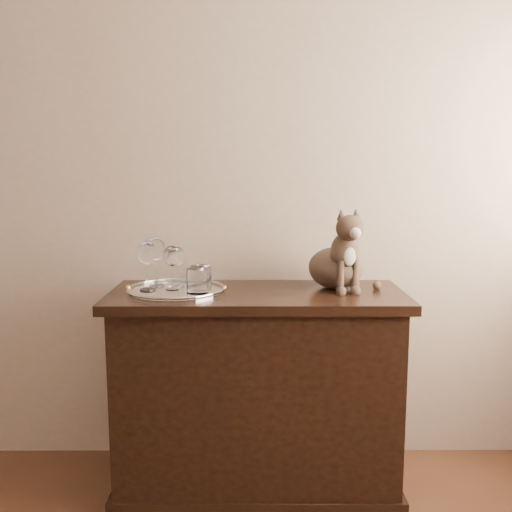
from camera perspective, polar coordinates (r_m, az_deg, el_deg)
The scene contains 10 objects.
wall_back at distance 2.65m, azimuth -13.19°, elevation 8.58°, with size 4.00×0.10×2.70m, color tan.
sideboard at distance 2.45m, azimuth 0.09°, elevation -13.37°, with size 1.20×0.50×0.85m, color black, non-canonical shape.
tray at distance 2.35m, azimuth -8.01°, elevation -3.46°, with size 0.40×0.40×0.01m, color silver.
wine_glass_a at distance 2.41m, azimuth -9.96°, elevation -0.56°, with size 0.08×0.08×0.21m, color silver, non-canonical shape.
wine_glass_b at distance 2.40m, azimuth -7.85°, elevation -1.05°, with size 0.06×0.06×0.17m, color silver, non-canonical shape.
wine_glass_c at distance 2.34m, azimuth -10.85°, elevation -0.96°, with size 0.08×0.08×0.20m, color white, non-canonical shape.
wine_glass_d at distance 2.35m, azimuth -8.39°, elevation -1.12°, with size 0.07×0.07×0.18m, color white, non-canonical shape.
tumbler_a at distance 2.27m, azimuth -5.90°, elevation -2.48°, with size 0.09×0.09×0.10m, color silver.
tumbler_c at distance 2.33m, azimuth -5.57°, elevation -2.18°, with size 0.09×0.09×0.10m, color white.
cat at distance 2.39m, azimuth 8.00°, elevation 0.83°, with size 0.34×0.32×0.34m, color #4C3A2D, non-canonical shape.
Camera 1 is at (0.59, -0.33, 1.34)m, focal length 40.00 mm.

